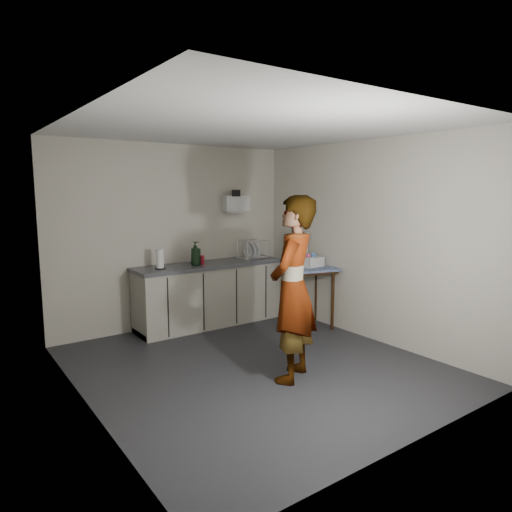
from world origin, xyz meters
TOP-DOWN VIEW (x-y plane):
  - ground at (0.00, 0.00)m, footprint 4.00×4.00m
  - wall_back at (0.00, 1.99)m, footprint 3.60×0.02m
  - wall_right at (1.79, 0.00)m, footprint 0.02×4.00m
  - wall_left at (-1.79, 0.00)m, footprint 0.02×4.00m
  - ceiling at (0.00, 0.00)m, footprint 3.60×4.00m
  - kitchen_counter at (0.40, 1.70)m, footprint 2.24×0.62m
  - wall_shelf at (1.00, 1.92)m, footprint 0.42×0.18m
  - side_table at (1.50, 0.78)m, footprint 0.83×0.83m
  - standing_man at (0.12, -0.50)m, footprint 0.83×0.76m
  - soap_bottle at (0.13, 1.63)m, footprint 0.18×0.18m
  - soda_can at (0.28, 1.71)m, footprint 0.06×0.06m
  - dark_bottle at (0.21, 1.69)m, footprint 0.07×0.07m
  - paper_towel at (-0.39, 1.66)m, footprint 0.15×0.15m
  - dish_rack at (1.15, 1.70)m, footprint 0.41×0.31m
  - bakery_box at (1.54, 0.87)m, footprint 0.36×0.38m

SIDE VIEW (x-z plane):
  - ground at x=0.00m, z-range 0.00..0.00m
  - kitchen_counter at x=0.40m, z-range -0.03..0.88m
  - side_table at x=1.50m, z-range 0.32..1.20m
  - standing_man at x=0.12m, z-range 0.00..1.91m
  - soda_can at x=0.28m, z-range 0.91..1.03m
  - dish_rack at x=1.15m, z-range 0.83..1.12m
  - bakery_box at x=1.54m, z-range 0.74..1.21m
  - dark_bottle at x=0.21m, z-range 0.91..1.13m
  - paper_towel at x=-0.39m, z-range 0.90..1.17m
  - soap_bottle at x=0.13m, z-range 0.91..1.25m
  - wall_back at x=0.00m, z-range 0.00..2.60m
  - wall_right at x=1.79m, z-range 0.00..2.60m
  - wall_left at x=-1.79m, z-range 0.00..2.60m
  - wall_shelf at x=1.00m, z-range 1.56..1.93m
  - ceiling at x=0.00m, z-range 2.59..2.60m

